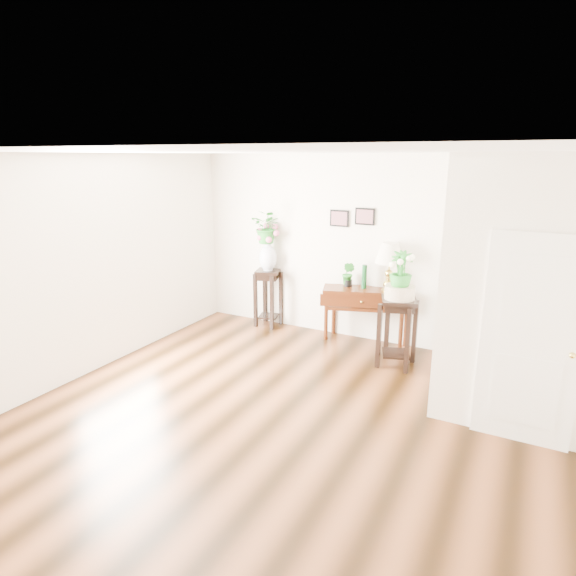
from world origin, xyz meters
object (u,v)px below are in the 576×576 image
Objects in this scene: plant_stand_b at (397,332)px; console_table at (366,316)px; table_lamp at (389,268)px; plant_stand_a at (268,298)px.

console_table is at bearing 137.36° from plant_stand_b.
table_lamp reaches higher than console_table.
plant_stand_b is at bearing -14.12° from plant_stand_a.
console_table is 1.36× the size of plant_stand_b.
plant_stand_a is at bearing 165.88° from plant_stand_b.
table_lamp is 2.14m from plant_stand_a.
plant_stand_a is (-1.69, 0.00, 0.05)m from console_table.
plant_stand_a is 1.01× the size of plant_stand_b.
console_table is 1.34× the size of plant_stand_a.
table_lamp is at bearing 118.56° from plant_stand_b.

